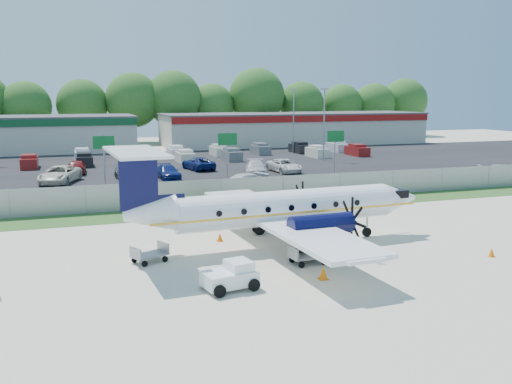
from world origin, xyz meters
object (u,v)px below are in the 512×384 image
object	(u,v)px
aircraft	(280,208)
baggage_cart_near	(308,255)
baggage_cart_far	(150,254)
pushback_tug	(232,276)

from	to	relation	value
aircraft	baggage_cart_near	size ratio (longest dim) A/B	9.60
aircraft	baggage_cart_far	xyz separation A→B (m)	(-7.36, -0.83, -1.76)
aircraft	pushback_tug	world-z (taller)	aircraft
aircraft	pushback_tug	xyz separation A→B (m)	(-4.57, -5.98, -1.59)
baggage_cart_near	pushback_tug	bearing A→B (deg)	-153.40
aircraft	pushback_tug	size ratio (longest dim) A/B	7.33
baggage_cart_far	pushback_tug	bearing A→B (deg)	-61.55
aircraft	baggage_cart_near	bearing A→B (deg)	-88.44
baggage_cart_near	baggage_cart_far	bearing A→B (deg)	159.35
pushback_tug	baggage_cart_far	world-z (taller)	pushback_tug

